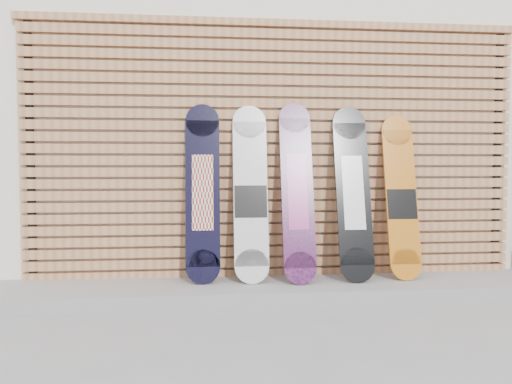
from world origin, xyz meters
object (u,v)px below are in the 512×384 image
at_px(snowboard_3, 353,192).
at_px(snowboard_4, 401,197).
at_px(snowboard_2, 297,191).
at_px(snowboard_0, 203,192).
at_px(snowboard_1, 251,194).

distance_m(snowboard_3, snowboard_4, 0.43).
distance_m(snowboard_2, snowboard_4, 0.90).
distance_m(snowboard_2, snowboard_3, 0.47).
xyz_separation_m(snowboard_0, snowboard_3, (1.24, -0.04, -0.00)).
height_order(snowboard_0, snowboard_1, snowboard_0).
bearing_deg(snowboard_3, snowboard_0, 178.11).
xyz_separation_m(snowboard_0, snowboard_1, (0.39, -0.02, -0.01)).
relative_size(snowboard_0, snowboard_3, 1.01).
bearing_deg(snowboard_4, snowboard_0, 179.30).
bearing_deg(snowboard_3, snowboard_4, 2.80).
height_order(snowboard_3, snowboard_4, snowboard_3).
height_order(snowboard_2, snowboard_4, snowboard_2).
bearing_deg(snowboard_3, snowboard_1, 178.27).
bearing_deg(snowboard_1, snowboard_2, -5.10).
xyz_separation_m(snowboard_2, snowboard_4, (0.89, 0.03, -0.06)).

